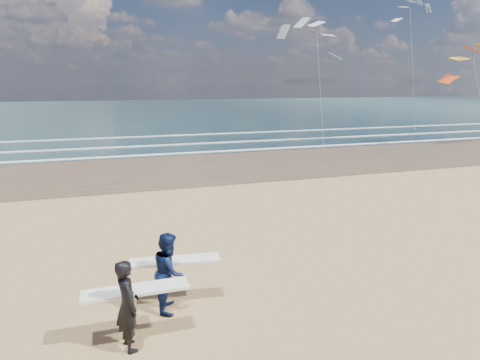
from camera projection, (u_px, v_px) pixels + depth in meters
name	position (u px, v px, depth m)	size (l,w,h in m)	color
wet_sand_strip	(396.00, 153.00, 32.81)	(220.00, 12.00, 0.01)	#4B3D28
ocean	(215.00, 110.00, 82.78)	(220.00, 100.00, 0.02)	#162D32
foam_breakers	(329.00, 137.00, 42.15)	(220.00, 11.70, 0.05)	white
surfer_near	(128.00, 303.00, 8.64)	(2.20, 1.01, 1.93)	black
surfer_far	(170.00, 271.00, 10.16)	(2.25, 1.29, 1.92)	#0A173D
kite_0	(478.00, 82.00, 34.83)	(6.41, 4.81, 9.28)	slate
kite_1	(319.00, 68.00, 36.00)	(6.23, 4.79, 11.40)	slate
kite_5	(412.00, 55.00, 49.73)	(5.43, 4.70, 15.68)	slate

